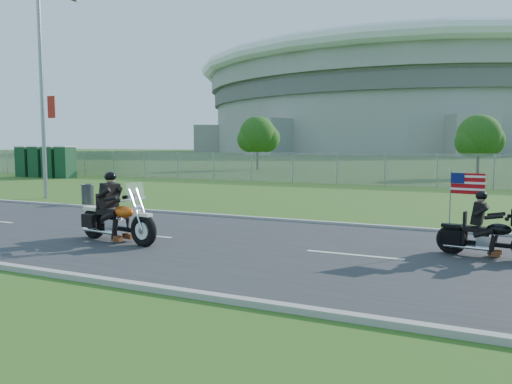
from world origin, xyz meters
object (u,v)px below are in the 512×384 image
at_px(porta_toilet_b, 52,162).
at_px(porta_toilet_c, 38,162).
at_px(streetlight, 45,76).
at_px(trash_can, 88,195).
at_px(porta_toilet_d, 26,162).
at_px(motorcycle_lead, 116,221).
at_px(porta_toilet_a, 66,163).
at_px(motorcycle_follow, 488,236).

relative_size(porta_toilet_b, porta_toilet_c, 1.00).
relative_size(streetlight, trash_can, 11.82).
relative_size(porta_toilet_c, porta_toilet_d, 1.00).
bearing_deg(porta_toilet_b, motorcycle_lead, -39.89).
bearing_deg(motorcycle_lead, porta_toilet_a, 147.87).
xyz_separation_m(porta_toilet_c, motorcycle_lead, (22.93, -17.99, -0.57)).
bearing_deg(motorcycle_follow, trash_can, 173.09).
xyz_separation_m(streetlight, porta_toilet_b, (-11.42, 10.78, -4.49)).
bearing_deg(trash_can, streetlight, 158.95).
distance_m(porta_toilet_a, porta_toilet_d, 4.20).
xyz_separation_m(porta_toilet_a, porta_toilet_d, (-4.20, 0.00, 0.00)).
xyz_separation_m(motorcycle_lead, motorcycle_follow, (8.58, 2.03, -0.06)).
height_order(porta_toilet_a, motorcycle_lead, porta_toilet_a).
distance_m(motorcycle_lead, motorcycle_follow, 8.82).
xyz_separation_m(streetlight, porta_toilet_a, (-10.02, 10.78, -4.49)).
bearing_deg(porta_toilet_a, motorcycle_follow, -29.07).
bearing_deg(porta_toilet_c, porta_toilet_b, 0.00).
bearing_deg(porta_toilet_b, porta_toilet_c, 180.00).
distance_m(streetlight, porta_toilet_b, 16.33).
height_order(motorcycle_follow, trash_can, motorcycle_follow).
bearing_deg(porta_toilet_d, motorcycle_lead, -36.49).
bearing_deg(trash_can, porta_toilet_b, 141.05).
bearing_deg(porta_toilet_c, porta_toilet_d, 180.00).
relative_size(streetlight, porta_toilet_c, 4.35).
height_order(porta_toilet_a, motorcycle_follow, porta_toilet_a).
relative_size(streetlight, porta_toilet_b, 4.35).
relative_size(porta_toilet_a, trash_can, 2.72).
bearing_deg(trash_can, motorcycle_lead, -42.00).
bearing_deg(porta_toilet_c, streetlight, -40.06).
distance_m(streetlight, porta_toilet_a, 15.39).
bearing_deg(streetlight, trash_can, -21.05).
bearing_deg(porta_toilet_d, porta_toilet_a, 0.00).
xyz_separation_m(streetlight, porta_toilet_c, (-12.82, 10.78, -4.49)).
bearing_deg(motorcycle_lead, streetlight, 154.15).
xyz_separation_m(porta_toilet_b, trash_can, (15.08, -12.19, -0.73)).
relative_size(porta_toilet_a, porta_toilet_b, 1.00).
height_order(porta_toilet_b, motorcycle_follow, porta_toilet_b).
xyz_separation_m(porta_toilet_a, motorcycle_lead, (20.13, -17.99, -0.57)).
height_order(motorcycle_lead, trash_can, motorcycle_lead).
relative_size(porta_toilet_d, motorcycle_follow, 1.04).
distance_m(porta_toilet_a, porta_toilet_c, 2.80).
height_order(porta_toilet_b, motorcycle_lead, porta_toilet_b).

